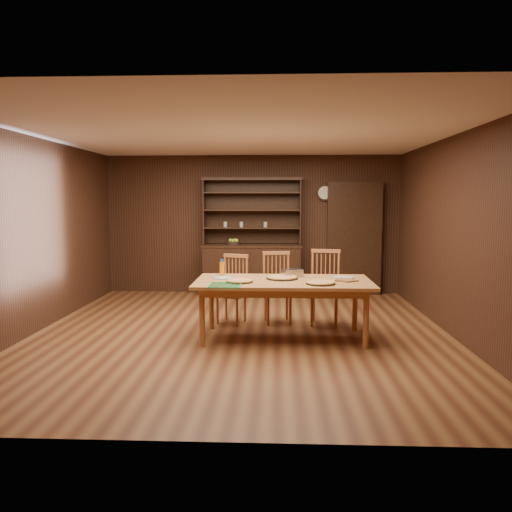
{
  "coord_description": "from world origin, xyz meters",
  "views": [
    {
      "loc": [
        0.47,
        -6.45,
        1.76
      ],
      "look_at": [
        0.18,
        0.4,
        0.99
      ],
      "focal_mm": 35.0,
      "sensor_mm": 36.0,
      "label": 1
    }
  ],
  "objects_px": {
    "dining_table": "(283,285)",
    "chair_center": "(277,285)",
    "chair_right": "(325,285)",
    "chair_left": "(233,286)",
    "juice_bottle": "(222,269)",
    "china_hutch": "(252,263)"
  },
  "relations": [
    {
      "from": "dining_table",
      "to": "chair_right",
      "type": "bearing_deg",
      "value": 52.7
    },
    {
      "from": "china_hutch",
      "to": "chair_center",
      "type": "distance_m",
      "value": 2.12
    },
    {
      "from": "dining_table",
      "to": "juice_bottle",
      "type": "xyz_separation_m",
      "value": [
        -0.81,
        0.25,
        0.17
      ]
    },
    {
      "from": "china_hutch",
      "to": "dining_table",
      "type": "distance_m",
      "value": 3.0
    },
    {
      "from": "juice_bottle",
      "to": "china_hutch",
      "type": "bearing_deg",
      "value": 84.5
    },
    {
      "from": "chair_left",
      "to": "juice_bottle",
      "type": "bearing_deg",
      "value": -79.84
    },
    {
      "from": "chair_right",
      "to": "chair_left",
      "type": "bearing_deg",
      "value": -173.39
    },
    {
      "from": "chair_left",
      "to": "chair_right",
      "type": "relative_size",
      "value": 0.93
    },
    {
      "from": "chair_left",
      "to": "juice_bottle",
      "type": "distance_m",
      "value": 0.68
    },
    {
      "from": "chair_left",
      "to": "chair_center",
      "type": "relative_size",
      "value": 0.96
    },
    {
      "from": "chair_right",
      "to": "juice_bottle",
      "type": "xyz_separation_m",
      "value": [
        -1.41,
        -0.54,
        0.3
      ]
    },
    {
      "from": "chair_left",
      "to": "chair_center",
      "type": "distance_m",
      "value": 0.63
    },
    {
      "from": "chair_right",
      "to": "chair_center",
      "type": "bearing_deg",
      "value": -179.24
    },
    {
      "from": "chair_center",
      "to": "chair_right",
      "type": "bearing_deg",
      "value": -16.44
    },
    {
      "from": "dining_table",
      "to": "juice_bottle",
      "type": "distance_m",
      "value": 0.87
    },
    {
      "from": "china_hutch",
      "to": "chair_center",
      "type": "xyz_separation_m",
      "value": [
        0.47,
        -2.06,
        -0.06
      ]
    },
    {
      "from": "china_hutch",
      "to": "dining_table",
      "type": "relative_size",
      "value": 0.98
    },
    {
      "from": "dining_table",
      "to": "juice_bottle",
      "type": "height_order",
      "value": "juice_bottle"
    },
    {
      "from": "dining_table",
      "to": "chair_center",
      "type": "relative_size",
      "value": 2.18
    },
    {
      "from": "china_hutch",
      "to": "chair_center",
      "type": "height_order",
      "value": "china_hutch"
    },
    {
      "from": "dining_table",
      "to": "chair_right",
      "type": "distance_m",
      "value": 1.01
    },
    {
      "from": "dining_table",
      "to": "chair_center",
      "type": "distance_m",
      "value": 0.9
    }
  ]
}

